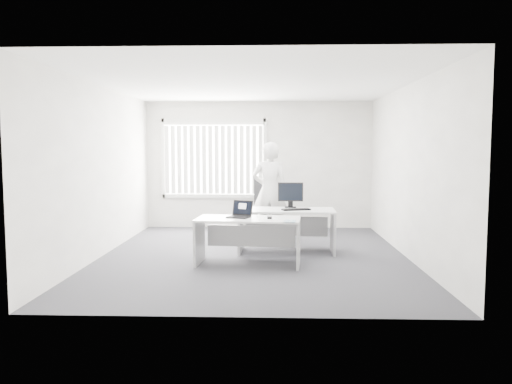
{
  "coord_description": "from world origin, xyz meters",
  "views": [
    {
      "loc": [
        0.32,
        -8.1,
        1.77
      ],
      "look_at": [
        0.03,
        0.15,
        1.05
      ],
      "focal_mm": 35.0,
      "sensor_mm": 36.0,
      "label": 1
    }
  ],
  "objects_px": {
    "monitor": "(291,195)",
    "office_chair": "(262,218)",
    "person": "(270,191)",
    "laptop": "(239,209)",
    "desk_near": "(248,231)",
    "desk_far": "(287,221)"
  },
  "relations": [
    {
      "from": "desk_near",
      "to": "laptop",
      "type": "relative_size",
      "value": 4.95
    },
    {
      "from": "office_chair",
      "to": "laptop",
      "type": "height_order",
      "value": "office_chair"
    },
    {
      "from": "office_chair",
      "to": "person",
      "type": "height_order",
      "value": "person"
    },
    {
      "from": "desk_far",
      "to": "monitor",
      "type": "distance_m",
      "value": 0.51
    },
    {
      "from": "office_chair",
      "to": "laptop",
      "type": "bearing_deg",
      "value": -74.18
    },
    {
      "from": "desk_near",
      "to": "office_chair",
      "type": "bearing_deg",
      "value": 91.38
    },
    {
      "from": "person",
      "to": "office_chair",
      "type": "bearing_deg",
      "value": -68.05
    },
    {
      "from": "person",
      "to": "laptop",
      "type": "xyz_separation_m",
      "value": [
        -0.46,
        -2.0,
        -0.11
      ]
    },
    {
      "from": "monitor",
      "to": "office_chair",
      "type": "bearing_deg",
      "value": 111.65
    },
    {
      "from": "laptop",
      "to": "monitor",
      "type": "distance_m",
      "value": 1.43
    },
    {
      "from": "desk_near",
      "to": "monitor",
      "type": "bearing_deg",
      "value": 64.9
    },
    {
      "from": "desk_far",
      "to": "person",
      "type": "bearing_deg",
      "value": 106.51
    },
    {
      "from": "monitor",
      "to": "desk_near",
      "type": "bearing_deg",
      "value": -118.89
    },
    {
      "from": "desk_near",
      "to": "desk_far",
      "type": "distance_m",
      "value": 1.11
    },
    {
      "from": "monitor",
      "to": "person",
      "type": "bearing_deg",
      "value": 114.35
    },
    {
      "from": "desk_far",
      "to": "monitor",
      "type": "relative_size",
      "value": 3.72
    },
    {
      "from": "office_chair",
      "to": "person",
      "type": "xyz_separation_m",
      "value": [
        0.17,
        -0.56,
        0.59
      ]
    },
    {
      "from": "desk_far",
      "to": "laptop",
      "type": "xyz_separation_m",
      "value": [
        -0.76,
        -0.89,
        0.31
      ]
    },
    {
      "from": "person",
      "to": "laptop",
      "type": "height_order",
      "value": "person"
    },
    {
      "from": "office_chair",
      "to": "monitor",
      "type": "height_order",
      "value": "monitor"
    },
    {
      "from": "monitor",
      "to": "laptop",
      "type": "bearing_deg",
      "value": -124.87
    },
    {
      "from": "desk_far",
      "to": "person",
      "type": "distance_m",
      "value": 1.22
    }
  ]
}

